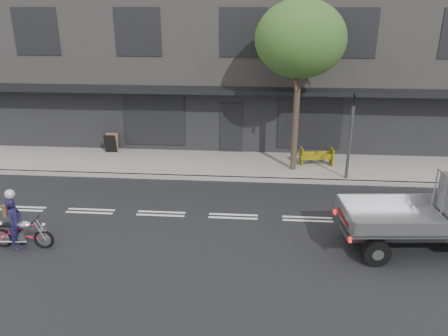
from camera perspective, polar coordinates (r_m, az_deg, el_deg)
ground at (r=14.35m, az=1.21°, el=-6.35°), size 80.00×80.00×0.00m
sidewalk at (r=18.63m, az=2.09°, el=0.40°), size 32.00×3.20×0.15m
kerb at (r=17.14m, az=1.85°, el=-1.44°), size 32.00×0.20×0.15m
building_main at (r=24.21m, az=2.97°, el=14.63°), size 26.00×10.00×8.00m
street_tree at (r=17.08m, az=9.95°, el=16.20°), size 3.40×3.40×6.74m
traffic_light_pole at (r=17.19m, az=16.10°, el=3.39°), size 0.12×0.12×3.50m
motorcycle at (r=13.67m, az=-24.88°, el=-7.65°), size 1.79×0.52×0.92m
rider at (r=13.61m, az=-25.61°, el=-6.51°), size 0.38×0.57×1.52m
construction_barrier at (r=18.53m, az=12.06°, el=1.32°), size 1.42×0.74×0.76m
sandwich_board at (r=20.47m, az=-14.62°, el=3.07°), size 0.55×0.38×0.85m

